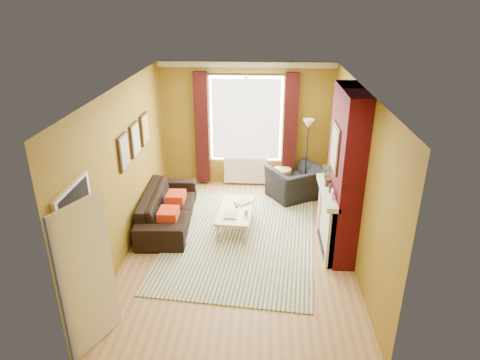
# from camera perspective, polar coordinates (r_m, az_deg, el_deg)

# --- Properties ---
(ground) EXTENTS (5.50, 5.50, 0.00)m
(ground) POSITION_cam_1_polar(r_m,az_deg,el_deg) (7.70, -0.10, -8.63)
(ground) COLOR #977144
(ground) RESTS_ON ground
(room_walls) EXTENTS (3.82, 5.54, 2.83)m
(room_walls) POSITION_cam_1_polar(r_m,az_deg,el_deg) (7.31, 5.01, 1.67)
(room_walls) COLOR olive
(room_walls) RESTS_ON ground
(striped_rug) EXTENTS (2.94, 3.84, 0.02)m
(striped_rug) POSITION_cam_1_polar(r_m,az_deg,el_deg) (7.82, 0.04, -7.97)
(striped_rug) COLOR #374999
(striped_rug) RESTS_ON ground
(sofa) EXTENTS (1.00, 2.30, 0.66)m
(sofa) POSITION_cam_1_polar(r_m,az_deg,el_deg) (8.36, -9.59, -3.61)
(sofa) COLOR black
(sofa) RESTS_ON ground
(armchair) EXTENTS (1.41, 1.36, 0.70)m
(armchair) POSITION_cam_1_polar(r_m,az_deg,el_deg) (9.33, 7.49, -0.37)
(armchair) COLOR black
(armchair) RESTS_ON ground
(coffee_table) EXTENTS (0.69, 1.27, 0.41)m
(coffee_table) POSITION_cam_1_polar(r_m,az_deg,el_deg) (8.02, -0.61, -4.19)
(coffee_table) COLOR tan
(coffee_table) RESTS_ON ground
(wicker_stool) EXTENTS (0.49, 0.49, 0.51)m
(wicker_stool) POSITION_cam_1_polar(r_m,az_deg,el_deg) (9.71, 5.61, 0.09)
(wicker_stool) COLOR olive
(wicker_stool) RESTS_ON ground
(floor_lamp) EXTENTS (0.26, 0.26, 1.69)m
(floor_lamp) POSITION_cam_1_polar(r_m,az_deg,el_deg) (9.25, 9.02, 5.85)
(floor_lamp) COLOR black
(floor_lamp) RESTS_ON ground
(book_a) EXTENTS (0.24, 0.31, 0.03)m
(book_a) POSITION_cam_1_polar(r_m,az_deg,el_deg) (7.79, -2.11, -4.62)
(book_a) COLOR #999999
(book_a) RESTS_ON coffee_table
(book_b) EXTENTS (0.40, 0.39, 0.02)m
(book_b) POSITION_cam_1_polar(r_m,az_deg,el_deg) (8.34, -0.10, -2.62)
(book_b) COLOR #999999
(book_b) RESTS_ON coffee_table
(mug) EXTENTS (0.10, 0.10, 0.08)m
(mug) POSITION_cam_1_polar(r_m,az_deg,el_deg) (7.77, 0.84, -4.44)
(mug) COLOR #999999
(mug) RESTS_ON coffee_table
(tv_remote) EXTENTS (0.05, 0.16, 0.02)m
(tv_remote) POSITION_cam_1_polar(r_m,az_deg,el_deg) (8.11, -0.46, -3.42)
(tv_remote) COLOR #262628
(tv_remote) RESTS_ON coffee_table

